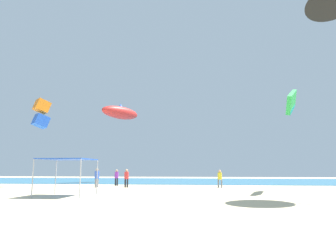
% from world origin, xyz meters
% --- Properties ---
extents(ground, '(110.00, 110.00, 0.10)m').
position_xyz_m(ground, '(0.00, 0.00, -0.05)').
color(ground, beige).
extents(ocean_strip, '(110.00, 24.22, 0.03)m').
position_xyz_m(ocean_strip, '(0.00, 31.85, 0.01)').
color(ocean_strip, teal).
rests_on(ocean_strip, ground).
extents(canopy_tent, '(3.29, 3.05, 2.54)m').
position_xyz_m(canopy_tent, '(-5.59, 4.87, 2.42)').
color(canopy_tent, '#B2B2B7').
rests_on(canopy_tent, ground).
extents(person_near_tent, '(0.45, 0.50, 1.91)m').
position_xyz_m(person_near_tent, '(-6.86, 14.08, 1.12)').
color(person_near_tent, slate).
rests_on(person_near_tent, ground).
extents(person_leftmost, '(0.46, 0.42, 1.77)m').
position_xyz_m(person_leftmost, '(5.52, 15.11, 1.04)').
color(person_leftmost, slate).
rests_on(person_leftmost, ground).
extents(person_rightmost, '(0.43, 0.43, 1.80)m').
position_xyz_m(person_rightmost, '(-5.77, 17.31, 1.05)').
color(person_rightmost, black).
rests_on(person_rightmost, ground).
extents(person_far_shore, '(0.44, 0.44, 1.84)m').
position_xyz_m(person_far_shore, '(-3.89, 14.50, 1.08)').
color(person_far_shore, black).
rests_on(person_far_shore, ground).
extents(kite_parafoil_green, '(2.19, 4.96, 3.15)m').
position_xyz_m(kite_parafoil_green, '(11.55, 10.80, 7.59)').
color(kite_parafoil_green, green).
extents(kite_inflatable_red, '(5.28, 6.19, 2.25)m').
position_xyz_m(kite_inflatable_red, '(-7.97, 25.76, 10.06)').
color(kite_inflatable_red, red).
extents(kite_delta_black, '(3.70, 3.74, 3.18)m').
position_xyz_m(kite_delta_black, '(13.20, 5.75, 13.85)').
color(kite_delta_black, black).
extents(kite_box_orange, '(2.17, 2.19, 3.30)m').
position_xyz_m(kite_box_orange, '(-13.97, 15.16, 7.97)').
color(kite_box_orange, orange).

